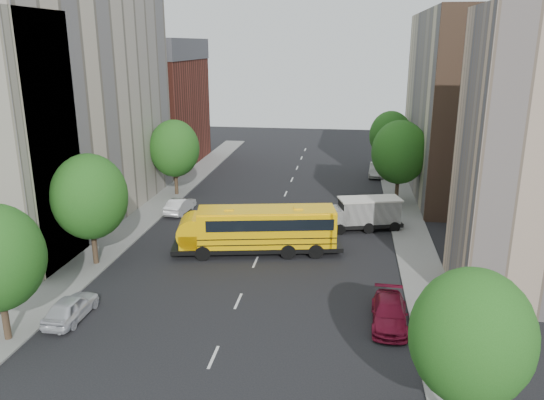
% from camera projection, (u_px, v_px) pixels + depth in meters
% --- Properties ---
extents(ground, '(120.00, 120.00, 0.00)m').
position_uv_depth(ground, '(260.00, 252.00, 39.49)').
color(ground, black).
rests_on(ground, ground).
extents(sidewalk_left, '(3.00, 80.00, 0.12)m').
position_uv_depth(sidewalk_left, '(139.00, 222.00, 45.80)').
color(sidewalk_left, slate).
rests_on(sidewalk_left, ground).
extents(sidewalk_right, '(3.00, 80.00, 0.12)m').
position_uv_depth(sidewalk_right, '(411.00, 236.00, 42.63)').
color(sidewalk_right, slate).
rests_on(sidewalk_right, ground).
extents(lane_markings, '(0.15, 64.00, 0.01)m').
position_uv_depth(lane_markings, '(278.00, 211.00, 48.98)').
color(lane_markings, silver).
rests_on(lane_markings, ground).
extents(building_left_cream, '(10.00, 26.00, 20.00)m').
position_uv_depth(building_left_cream, '(62.00, 104.00, 44.83)').
color(building_left_cream, '#BCAE97').
rests_on(building_left_cream, ground).
extents(building_left_redbrick, '(10.00, 15.00, 13.00)m').
position_uv_depth(building_left_redbrick, '(156.00, 113.00, 66.70)').
color(building_left_redbrick, maroon).
rests_on(building_left_redbrick, ground).
extents(building_right_far, '(10.00, 22.00, 18.00)m').
position_uv_depth(building_right_far, '(468.00, 104.00, 53.43)').
color(building_right_far, '#C2B897').
rests_on(building_right_far, ground).
extents(building_right_sidewall, '(10.10, 0.30, 18.00)m').
position_uv_depth(building_right_sidewall, '(496.00, 119.00, 42.99)').
color(building_right_sidewall, brown).
rests_on(building_right_sidewall, ground).
extents(street_tree_1, '(5.12, 5.12, 7.90)m').
position_uv_depth(street_tree_1, '(90.00, 197.00, 35.81)').
color(street_tree_1, '#38281C').
rests_on(street_tree_1, ground).
extents(street_tree_2, '(4.99, 4.99, 7.71)m').
position_uv_depth(street_tree_2, '(174.00, 148.00, 52.92)').
color(street_tree_2, '#38281C').
rests_on(street_tree_2, ground).
extents(street_tree_3, '(4.61, 4.61, 7.11)m').
position_uv_depth(street_tree_3, '(472.00, 337.00, 19.63)').
color(street_tree_3, '#38281C').
rests_on(street_tree_3, ground).
extents(street_tree_4, '(5.25, 5.25, 8.10)m').
position_uv_depth(street_tree_4, '(399.00, 152.00, 49.82)').
color(street_tree_4, '#38281C').
rests_on(street_tree_4, ground).
extents(street_tree_5, '(4.86, 4.86, 7.51)m').
position_uv_depth(street_tree_5, '(390.00, 135.00, 61.31)').
color(street_tree_5, '#38281C').
rests_on(street_tree_5, ground).
extents(school_bus, '(12.70, 5.11, 3.50)m').
position_uv_depth(school_bus, '(255.00, 228.00, 38.70)').
color(school_bus, black).
rests_on(school_bus, ground).
extents(safari_truck, '(6.63, 3.80, 2.69)m').
position_uv_depth(safari_truck, '(364.00, 213.00, 43.84)').
color(safari_truck, black).
rests_on(safari_truck, ground).
extents(parked_car_0, '(1.71, 4.16, 1.41)m').
position_uv_depth(parked_car_0, '(71.00, 308.00, 29.66)').
color(parked_car_0, silver).
rests_on(parked_car_0, ground).
extents(parked_car_1, '(1.90, 4.36, 1.39)m').
position_uv_depth(parked_car_1, '(180.00, 205.00, 48.38)').
color(parked_car_1, silver).
rests_on(parked_car_1, ground).
extents(parked_car_3, '(2.08, 4.78, 1.37)m').
position_uv_depth(parked_car_3, '(389.00, 313.00, 29.11)').
color(parked_car_3, maroon).
rests_on(parked_car_3, ground).
extents(parked_car_4, '(1.93, 4.05, 1.34)m').
position_uv_depth(parked_car_4, '(374.00, 205.00, 48.59)').
color(parked_car_4, '#2E3950').
rests_on(parked_car_4, ground).
extents(parked_car_5, '(2.03, 4.69, 1.50)m').
position_uv_depth(parked_car_5, '(377.00, 170.00, 61.76)').
color(parked_car_5, gray).
rests_on(parked_car_5, ground).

